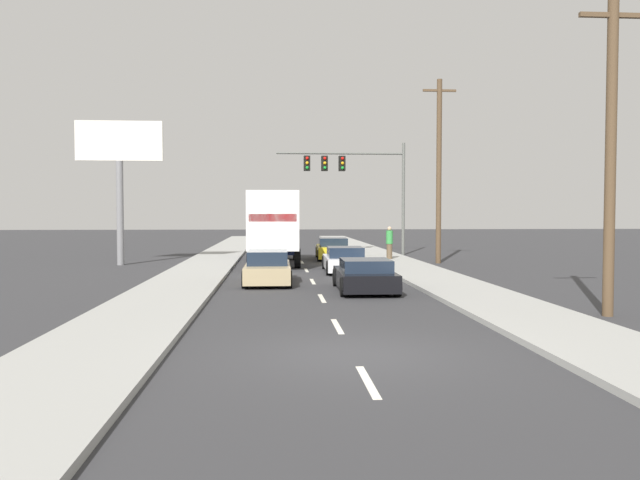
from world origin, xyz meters
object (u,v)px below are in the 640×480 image
object	(u,v)px
car_yellow	(333,249)
box_truck	(274,223)
utility_pole_near	(611,150)
utility_pole_mid	(439,169)
roadside_billboard	(119,161)
pedestrian_near_corner	(389,243)
car_white	(345,260)
car_black	(365,276)
car_tan	(268,268)
traffic_signal_mast	(347,171)

from	to	relation	value
car_yellow	box_truck	bearing A→B (deg)	-133.02
box_truck	utility_pole_near	world-z (taller)	utility_pole_near
car_yellow	utility_pole_near	xyz separation A→B (m)	(5.32, -21.19, 3.76)
utility_pole_mid	roadside_billboard	bearing A→B (deg)	-179.87
box_truck	pedestrian_near_corner	xyz separation A→B (m)	(6.45, 1.78, -1.11)
car_white	car_black	xyz separation A→B (m)	(-0.09, -7.20, -0.01)
car_white	utility_pole_mid	distance (m)	8.68
utility_pole_mid	pedestrian_near_corner	bearing A→B (deg)	147.61
car_black	utility_pole_mid	size ratio (longest dim) A/B	0.42
car_tan	traffic_signal_mast	size ratio (longest dim) A/B	0.53
utility_pole_mid	roadside_billboard	size ratio (longest dim) A/B	1.32
car_tan	car_white	world-z (taller)	car_tan
car_yellow	pedestrian_near_corner	distance (m)	3.60
car_black	roadside_billboard	world-z (taller)	roadside_billboard
traffic_signal_mast	roadside_billboard	bearing A→B (deg)	-151.19
car_white	pedestrian_near_corner	distance (m)	7.12
car_yellow	car_black	bearing A→B (deg)	-91.06
car_white	roadside_billboard	distance (m)	13.16
pedestrian_near_corner	car_tan	bearing A→B (deg)	-121.76
car_tan	utility_pole_near	xyz separation A→B (m)	(9.00, -8.46, 3.75)
box_truck	car_yellow	world-z (taller)	box_truck
pedestrian_near_corner	traffic_signal_mast	bearing A→B (deg)	108.67
utility_pole_near	utility_pole_mid	size ratio (longest dim) A/B	0.85
traffic_signal_mast	utility_pole_near	xyz separation A→B (m)	(4.12, -24.69, -1.09)
car_white	traffic_signal_mast	world-z (taller)	traffic_signal_mast
box_truck	utility_pole_near	size ratio (longest dim) A/B	1.08
car_yellow	utility_pole_mid	distance (m)	7.84
car_yellow	roadside_billboard	bearing A→B (deg)	-163.22
roadside_billboard	car_black	bearing A→B (deg)	-47.00
utility_pole_near	box_truck	bearing A→B (deg)	116.53
car_yellow	car_black	distance (m)	15.42
car_yellow	utility_pole_near	bearing A→B (deg)	-75.89
traffic_signal_mast	utility_pole_mid	distance (m)	8.11
car_black	roadside_billboard	bearing A→B (deg)	133.00
car_black	pedestrian_near_corner	xyz separation A→B (m)	(3.31, 13.53, 0.52)
car_yellow	utility_pole_near	distance (m)	22.17
car_tan	roadside_billboard	xyz separation A→B (m)	(-7.77, 9.27, 4.84)
roadside_billboard	pedestrian_near_corner	world-z (taller)	roadside_billboard
car_yellow	car_white	xyz separation A→B (m)	(-0.20, -8.21, -0.04)
car_white	pedestrian_near_corner	size ratio (longest dim) A/B	2.41
car_yellow	car_white	bearing A→B (deg)	-91.38
car_yellow	car_tan	bearing A→B (deg)	-106.12
car_white	utility_pole_near	xyz separation A→B (m)	(5.52, -12.97, 3.80)
box_truck	traffic_signal_mast	world-z (taller)	traffic_signal_mast
roadside_billboard	car_white	bearing A→B (deg)	-22.95
car_black	traffic_signal_mast	bearing A→B (deg)	85.50
car_white	car_black	bearing A→B (deg)	-90.69
utility_pole_near	utility_pole_mid	distance (m)	17.79
traffic_signal_mast	roadside_billboard	world-z (taller)	roadside_billboard
car_yellow	utility_pole_mid	bearing A→B (deg)	-32.14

